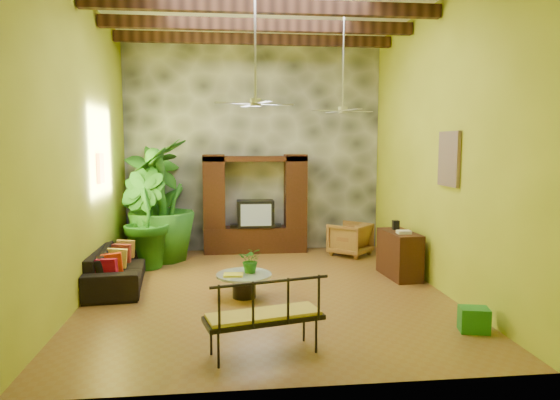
{
  "coord_description": "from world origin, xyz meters",
  "views": [
    {
      "loc": [
        -0.7,
        -8.43,
        2.55
      ],
      "look_at": [
        0.26,
        0.2,
        1.56
      ],
      "focal_mm": 32.0,
      "sensor_mm": 36.0,
      "label": 1
    }
  ],
  "objects": [
    {
      "name": "wicker_armchair",
      "position": [
        2.13,
        2.55,
        0.38
      ],
      "size": [
        1.15,
        1.15,
        0.75
      ],
      "primitive_type": "imported",
      "rotation": [
        0.0,
        0.0,
        3.96
      ],
      "color": "olive",
      "rests_on": "ground"
    },
    {
      "name": "tall_plant_c",
      "position": [
        -2.09,
        2.54,
        1.32
      ],
      "size": [
        1.66,
        1.66,
        2.64
      ],
      "primitive_type": "imported",
      "rotation": [
        0.0,
        0.0,
        4.58
      ],
      "color": "#24641A",
      "rests_on": "ground"
    },
    {
      "name": "sofa",
      "position": [
        -2.65,
        0.62,
        0.34
      ],
      "size": [
        1.12,
        2.38,
        0.67
      ],
      "primitive_type": "imported",
      "rotation": [
        0.0,
        0.0,
        1.67
      ],
      "color": "black",
      "rests_on": "ground"
    },
    {
      "name": "ground",
      "position": [
        0.0,
        0.0,
        0.0
      ],
      "size": [
        7.0,
        7.0,
        0.0
      ],
      "primitive_type": "plane",
      "color": "brown",
      "rests_on": "ground"
    },
    {
      "name": "iron_bench",
      "position": [
        -0.25,
        -2.69,
        0.54
      ],
      "size": [
        1.51,
        0.86,
        0.57
      ],
      "rotation": [
        0.0,
        0.0,
        0.24
      ],
      "color": "black",
      "rests_on": "ground"
    },
    {
      "name": "wall_art_painting",
      "position": [
        2.96,
        -0.6,
        2.3
      ],
      "size": [
        0.06,
        0.7,
        0.9
      ],
      "primitive_type": "cube",
      "color": "#21547C",
      "rests_on": "right_wall"
    },
    {
      "name": "centerpiece_plant",
      "position": [
        -0.28,
        -0.27,
        0.61
      ],
      "size": [
        0.44,
        0.39,
        0.43
      ],
      "primitive_type": "imported",
      "rotation": [
        0.0,
        0.0,
        -0.17
      ],
      "color": "#1E6019",
      "rests_on": "coffee_table"
    },
    {
      "name": "stone_accent_wall",
      "position": [
        0.0,
        3.44,
        2.5
      ],
      "size": [
        5.98,
        0.1,
        4.98
      ],
      "primitive_type": "cube",
      "color": "#3C3E44",
      "rests_on": "ground"
    },
    {
      "name": "ceiling_beams",
      "position": [
        0.0,
        0.0,
        4.78
      ],
      "size": [
        5.95,
        5.36,
        0.22
      ],
      "color": "#3B1F13",
      "rests_on": "ceiling"
    },
    {
      "name": "right_wall",
      "position": [
        3.0,
        0.0,
        2.5
      ],
      "size": [
        0.02,
        7.0,
        5.0
      ],
      "primitive_type": "cube",
      "color": "#989F24",
      "rests_on": "ground"
    },
    {
      "name": "tall_plant_a",
      "position": [
        -2.25,
        3.09,
        1.27
      ],
      "size": [
        1.62,
        1.49,
        2.55
      ],
      "primitive_type": "imported",
      "rotation": [
        0.0,
        0.0,
        0.57
      ],
      "color": "#266C1C",
      "rests_on": "ground"
    },
    {
      "name": "back_wall",
      "position": [
        0.0,
        3.5,
        2.5
      ],
      "size": [
        6.0,
        0.02,
        5.0
      ],
      "primitive_type": "cube",
      "color": "#989F24",
      "rests_on": "ground"
    },
    {
      "name": "left_wall",
      "position": [
        -3.0,
        0.0,
        2.5
      ],
      "size": [
        0.02,
        7.0,
        5.0
      ],
      "primitive_type": "cube",
      "color": "#989F24",
      "rests_on": "ground"
    },
    {
      "name": "ceiling_fan_back",
      "position": [
        1.6,
        1.2,
        3.4
      ],
      "size": [
        1.28,
        1.28,
        1.86
      ],
      "color": "#ADACB1",
      "rests_on": "ceiling"
    },
    {
      "name": "entertainment_center",
      "position": [
        0.0,
        3.14,
        0.97
      ],
      "size": [
        2.4,
        0.55,
        2.3
      ],
      "color": "black",
      "rests_on": "ground"
    },
    {
      "name": "tall_plant_b",
      "position": [
        -2.38,
        1.94,
        1.03
      ],
      "size": [
        1.42,
        1.45,
        2.05
      ],
      "primitive_type": "imported",
      "rotation": [
        0.0,
        0.0,
        2.28
      ],
      "color": "#1A5A17",
      "rests_on": "ground"
    },
    {
      "name": "green_bin",
      "position": [
        2.65,
        -2.21,
        0.17
      ],
      "size": [
        0.44,
        0.37,
        0.33
      ],
      "primitive_type": "cube",
      "rotation": [
        0.0,
        0.0,
        -0.24
      ],
      "color": "#1A6534",
      "rests_on": "ground"
    },
    {
      "name": "side_console",
      "position": [
        2.61,
        0.62,
        0.44
      ],
      "size": [
        0.58,
        1.14,
        0.88
      ],
      "primitive_type": "cube",
      "rotation": [
        0.0,
        0.0,
        0.08
      ],
      "color": "#351F10",
      "rests_on": "ground"
    },
    {
      "name": "wall_art_mask",
      "position": [
        -2.96,
        1.0,
        2.1
      ],
      "size": [
        0.06,
        0.32,
        0.55
      ],
      "primitive_type": "cube",
      "color": "#C07F16",
      "rests_on": "left_wall"
    },
    {
      "name": "coffee_table",
      "position": [
        -0.4,
        -0.34,
        0.26
      ],
      "size": [
        0.92,
        0.92,
        0.4
      ],
      "rotation": [
        0.0,
        0.0,
        -0.37
      ],
      "color": "black",
      "rests_on": "ground"
    },
    {
      "name": "ceiling_fan_front",
      "position": [
        -0.2,
        -0.4,
        3.4
      ],
      "size": [
        1.28,
        1.28,
        1.86
      ],
      "color": "#ADACB1",
      "rests_on": "ceiling"
    },
    {
      "name": "yellow_tray",
      "position": [
        -0.58,
        -0.45,
        0.42
      ],
      "size": [
        0.33,
        0.25,
        0.03
      ],
      "primitive_type": "cube",
      "rotation": [
        0.0,
        0.0,
        -0.07
      ],
      "color": "#FFF81B",
      "rests_on": "coffee_table"
    }
  ]
}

